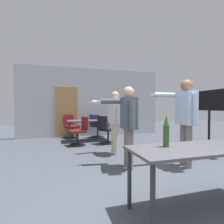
# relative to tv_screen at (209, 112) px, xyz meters

# --- Properties ---
(ground_plane) EXTENTS (24.00, 24.00, 0.00)m
(ground_plane) POSITION_rel_tv_screen_xyz_m (-2.47, -2.28, -1.08)
(ground_plane) COLOR #474C56
(back_wall) EXTENTS (6.03, 0.12, 2.86)m
(back_wall) POSITION_rel_tv_screen_xyz_m (-2.49, 3.71, 0.34)
(back_wall) COLOR #BCBCC1
(back_wall) RESTS_ON ground_plane
(conference_table_near) EXTENTS (1.77, 0.66, 0.75)m
(conference_table_near) POSITION_rel_tv_screen_xyz_m (-2.23, -2.07, -0.41)
(conference_table_near) COLOR #4C4C51
(conference_table_near) RESTS_ON ground_plane
(conference_table_far) EXTENTS (1.65, 0.76, 0.75)m
(conference_table_far) POSITION_rel_tv_screen_xyz_m (-2.75, 2.59, -0.41)
(conference_table_far) COLOR #4C4C51
(conference_table_far) RESTS_ON ground_plane
(tv_screen) EXTENTS (0.44, 1.28, 1.67)m
(tv_screen) POSITION_rel_tv_screen_xyz_m (0.00, 0.00, 0.00)
(tv_screen) COLOR black
(tv_screen) RESTS_ON ground_plane
(person_near_casual) EXTENTS (0.74, 0.77, 1.62)m
(person_near_casual) POSITION_rel_tv_screen_xyz_m (-2.55, -0.49, -0.12)
(person_near_casual) COLOR slate
(person_near_casual) RESTS_ON ground_plane
(person_left_plaid) EXTENTS (0.78, 0.60, 1.63)m
(person_left_plaid) POSITION_rel_tv_screen_xyz_m (-2.48, 0.59, -0.10)
(person_left_plaid) COLOR beige
(person_left_plaid) RESTS_ON ground_plane
(person_right_polo) EXTENTS (0.79, 0.64, 1.77)m
(person_right_polo) POSITION_rel_tv_screen_xyz_m (-1.40, -0.76, -0.00)
(person_right_polo) COLOR slate
(person_right_polo) RESTS_ON ground_plane
(office_chair_far_left) EXTENTS (0.62, 0.56, 0.91)m
(office_chair_far_left) POSITION_rel_tv_screen_xyz_m (-3.23, 1.90, -0.66)
(office_chair_far_left) COLOR black
(office_chair_far_left) RESTS_ON ground_plane
(office_chair_side_rolled) EXTENTS (0.67, 0.64, 0.93)m
(office_chair_side_rolled) POSITION_rel_tv_screen_xyz_m (-2.34, 1.89, -0.65)
(office_chair_side_rolled) COLOR black
(office_chair_side_rolled) RESTS_ON ground_plane
(office_chair_mid_tucked) EXTENTS (0.64, 0.67, 0.91)m
(office_chair_mid_tucked) POSITION_rel_tv_screen_xyz_m (-3.40, 3.37, -0.66)
(office_chair_mid_tucked) COLOR black
(office_chair_mid_tucked) RESTS_ON ground_plane
(office_chair_far_right) EXTENTS (0.68, 0.69, 0.92)m
(office_chair_far_right) POSITION_rel_tv_screen_xyz_m (-2.40, 3.20, -0.65)
(office_chair_far_right) COLOR black
(office_chair_far_right) RESTS_ON ground_plane
(beer_bottle) EXTENTS (0.07, 0.07, 0.37)m
(beer_bottle) POSITION_rel_tv_screen_xyz_m (-2.66, -1.95, -0.16)
(beer_bottle) COLOR #2D511E
(beer_bottle) RESTS_ON conference_table_near
(drink_cup) EXTENTS (0.09, 0.09, 0.11)m
(drink_cup) POSITION_rel_tv_screen_xyz_m (-2.34, 2.65, -0.28)
(drink_cup) COLOR #2866A3
(drink_cup) RESTS_ON conference_table_far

